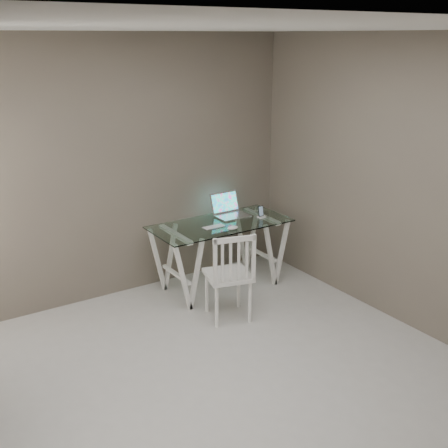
# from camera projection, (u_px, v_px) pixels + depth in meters

# --- Properties ---
(room) EXTENTS (4.50, 4.52, 2.71)m
(room) POSITION_uv_depth(u_px,v_px,m) (232.00, 182.00, 3.80)
(room) COLOR #B7B4AF
(room) RESTS_ON ground
(desk) EXTENTS (1.50, 0.70, 0.75)m
(desk) POSITION_uv_depth(u_px,v_px,m) (220.00, 255.00, 6.13)
(desk) COLOR silver
(desk) RESTS_ON ground
(chair) EXTENTS (0.51, 0.51, 0.91)m
(chair) POSITION_uv_depth(u_px,v_px,m) (231.00, 273.00, 5.36)
(chair) COLOR white
(chair) RESTS_ON ground
(laptop) EXTENTS (0.36, 0.32, 0.24)m
(laptop) POSITION_uv_depth(u_px,v_px,m) (229.00, 210.00, 6.27)
(laptop) COLOR silver
(laptop) RESTS_ON desk
(keyboard) EXTENTS (0.25, 0.11, 0.01)m
(keyboard) POSITION_uv_depth(u_px,v_px,m) (214.00, 227.00, 5.89)
(keyboard) COLOR silver
(keyboard) RESTS_ON desk
(mouse) EXTENTS (0.12, 0.07, 0.04)m
(mouse) POSITION_uv_depth(u_px,v_px,m) (233.00, 228.00, 5.82)
(mouse) COLOR white
(mouse) RESTS_ON desk
(phone_dock) EXTENTS (0.07, 0.07, 0.13)m
(phone_dock) POSITION_uv_depth(u_px,v_px,m) (261.00, 214.00, 6.19)
(phone_dock) COLOR white
(phone_dock) RESTS_ON desk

